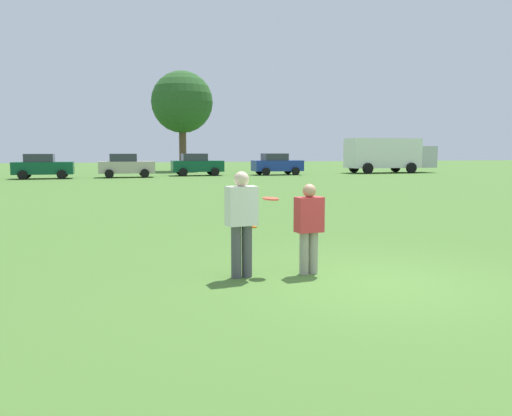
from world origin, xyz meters
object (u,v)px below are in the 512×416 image
(frisbee, at_px, (271,199))
(box_truck, at_px, (389,154))
(parked_car_far_right, at_px, (277,164))
(player_thrower, at_px, (242,218))
(parked_car_near_right, at_px, (197,164))
(parked_car_center, at_px, (43,166))
(traffic_cone, at_px, (249,219))
(parked_car_mid_right, at_px, (126,165))
(player_defender, at_px, (309,224))

(frisbee, xyz_separation_m, box_truck, (23.03, 34.89, 0.50))
(parked_car_far_right, bearing_deg, player_thrower, -109.71)
(frisbee, bearing_deg, box_truck, 56.58)
(player_thrower, height_order, parked_car_far_right, parked_car_far_right)
(player_thrower, bearing_deg, parked_car_near_right, 81.13)
(frisbee, distance_m, box_truck, 41.81)
(parked_car_near_right, bearing_deg, parked_car_far_right, -5.80)
(parked_car_center, height_order, parked_car_far_right, same)
(traffic_cone, xyz_separation_m, parked_car_near_right, (3.79, 29.39, 0.69))
(parked_car_mid_right, height_order, box_truck, box_truck)
(player_defender, bearing_deg, frisbee, 159.60)
(player_thrower, bearing_deg, parked_car_far_right, 70.29)
(player_defender, relative_size, traffic_cone, 3.11)
(parked_car_far_right, distance_m, box_truck, 11.47)
(parked_car_mid_right, bearing_deg, traffic_cone, -85.98)
(frisbee, bearing_deg, parked_car_mid_right, 91.54)
(parked_car_center, bearing_deg, box_truck, 3.93)
(player_defender, xyz_separation_m, parked_car_far_right, (11.04, 34.03, 0.09))
(player_defender, bearing_deg, parked_car_center, 102.64)
(traffic_cone, bearing_deg, parked_car_near_right, 82.65)
(player_defender, relative_size, box_truck, 0.18)
(parked_car_mid_right, bearing_deg, parked_car_center, -177.19)
(traffic_cone, bearing_deg, box_truck, 53.61)
(parked_car_center, bearing_deg, parked_car_mid_right, 2.81)
(parked_car_far_right, xyz_separation_m, box_truck, (11.39, 1.08, 0.83))
(player_thrower, height_order, parked_car_center, parked_car_center)
(player_thrower, bearing_deg, traffic_cone, 72.91)
(player_defender, relative_size, parked_car_far_right, 0.35)
(parked_car_mid_right, distance_m, box_truck, 23.99)
(parked_car_mid_right, height_order, parked_car_far_right, same)
(player_defender, xyz_separation_m, parked_car_near_right, (4.28, 34.72, 0.09))
(player_thrower, xyz_separation_m, frisbee, (0.53, 0.14, 0.29))
(player_thrower, xyz_separation_m, parked_car_mid_right, (-0.35, 33.27, -0.04))
(player_thrower, relative_size, frisbee, 6.28)
(frisbee, bearing_deg, parked_car_far_right, 71.02)
(player_defender, relative_size, parked_car_near_right, 0.35)
(player_thrower, height_order, traffic_cone, player_thrower)
(frisbee, bearing_deg, traffic_cone, 78.08)
(player_defender, height_order, frisbee, player_defender)
(frisbee, relative_size, parked_car_mid_right, 0.06)
(box_truck, bearing_deg, player_defender, -122.58)
(parked_car_near_right, relative_size, parked_car_far_right, 1.00)
(parked_car_center, distance_m, parked_car_mid_right, 5.94)
(player_defender, distance_m, traffic_cone, 5.39)
(parked_car_mid_right, xyz_separation_m, parked_car_far_right, (12.52, 0.68, 0.00))
(parked_car_near_right, xyz_separation_m, box_truck, (18.16, 0.39, 0.83))
(traffic_cone, distance_m, parked_car_center, 28.84)
(parked_car_near_right, height_order, parked_car_far_right, same)
(frisbee, distance_m, parked_car_far_right, 35.76)
(box_truck, bearing_deg, traffic_cone, -126.39)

